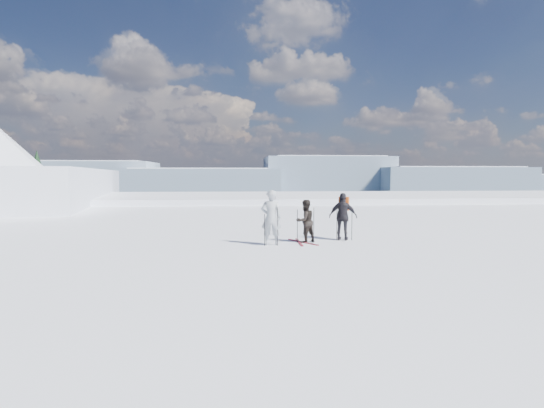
{
  "coord_description": "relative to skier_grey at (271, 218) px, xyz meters",
  "views": [
    {
      "loc": [
        -3.42,
        -11.95,
        2.51
      ],
      "look_at": [
        -2.16,
        3.0,
        1.46
      ],
      "focal_mm": 28.0,
      "sensor_mm": 36.0,
      "label": 1
    }
  ],
  "objects": [
    {
      "name": "backpack",
      "position": [
        2.92,
        1.14,
        1.09
      ],
      "size": [
        0.44,
        0.34,
        0.52
      ],
      "primitive_type": "cube",
      "rotation": [
        0.0,
        0.0,
        2.78
      ],
      "color": "#EA5716",
      "rests_on": "skier_pack"
    },
    {
      "name": "skier_dark",
      "position": [
        1.31,
        0.52,
        -0.19
      ],
      "size": [
        0.96,
        0.88,
        1.58
      ],
      "primitive_type": "imported",
      "rotation": [
        0.0,
        0.0,
        3.62
      ],
      "color": "black",
      "rests_on": "ground"
    },
    {
      "name": "far_mountain_range",
      "position": [
        31.8,
        451.84,
        -8.17
      ],
      "size": [
        770.0,
        110.0,
        53.0
      ],
      "color": "slate",
      "rests_on": "ground"
    },
    {
      "name": "ski_poles",
      "position": [
        1.39,
        0.4,
        -0.36
      ],
      "size": [
        3.42,
        1.02,
        1.37
      ],
      "color": "black",
      "rests_on": "ground"
    },
    {
      "name": "skis_loose",
      "position": [
        1.15,
        0.48,
        -0.97
      ],
      "size": [
        0.94,
        1.7,
        0.03
      ],
      "color": "black",
      "rests_on": "ground"
    },
    {
      "name": "lake_basin",
      "position": [
        2.2,
        27.06,
        -7.48
      ],
      "size": [
        820.0,
        820.0,
        71.62
      ],
      "color": "white",
      "rests_on": "ground"
    },
    {
      "name": "skier_grey",
      "position": [
        0.0,
        0.0,
        0.0
      ],
      "size": [
        0.74,
        0.51,
        1.96
      ],
      "primitive_type": "imported",
      "rotation": [
        0.0,
        0.0,
        3.09
      ],
      "color": "#99A0A7",
      "rests_on": "ground"
    },
    {
      "name": "skier_pack",
      "position": [
        2.83,
        0.9,
        -0.08
      ],
      "size": [
        1.15,
        0.79,
        1.81
      ],
      "primitive_type": "imported",
      "rotation": [
        0.0,
        0.0,
        2.78
      ],
      "color": "black",
      "rests_on": "ground"
    }
  ]
}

